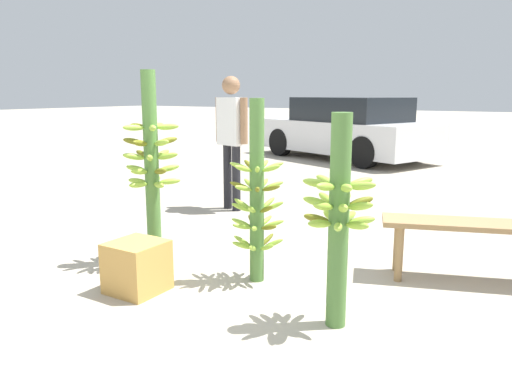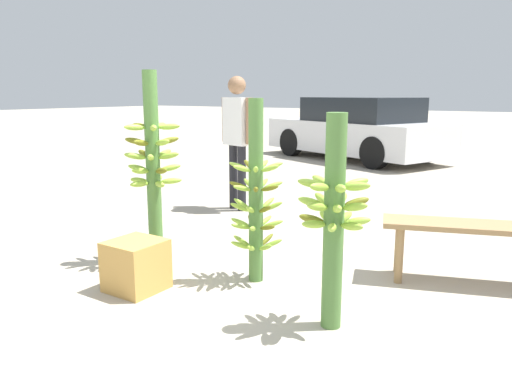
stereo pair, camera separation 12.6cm
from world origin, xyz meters
The scene contains 8 objects.
ground_plane centered at (0.00, 0.00, 0.00)m, with size 80.00×80.00×0.00m, color #A89E8C.
banana_stalk_left centered at (-0.91, 0.40, 0.85)m, with size 0.47×0.47×1.61m.
banana_stalk_center centered at (0.05, 0.51, 0.67)m, with size 0.43×0.42×1.40m.
banana_stalk_right centered at (0.87, 0.12, 0.70)m, with size 0.45×0.45×1.32m.
vendor_person centered at (-1.48, 2.39, 0.99)m, with size 0.56×0.26×1.63m.
market_bench centered at (1.51, 1.39, 0.40)m, with size 1.49×0.80×0.47m.
parked_car centered at (-2.14, 7.74, 0.65)m, with size 4.41×3.04×1.34m.
produce_crate centered at (-0.58, -0.14, 0.19)m, with size 0.37×0.37×0.37m.
Camera 2 is at (2.09, -2.55, 1.43)m, focal length 35.00 mm.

